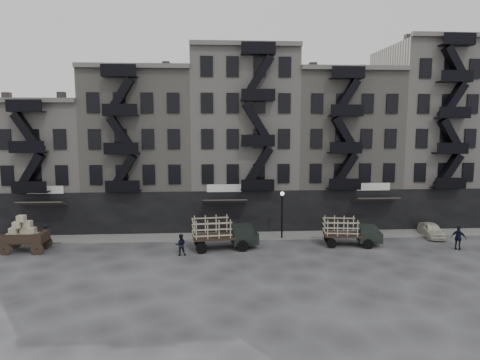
{
  "coord_description": "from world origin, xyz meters",
  "views": [
    {
      "loc": [
        -3.15,
        -33.9,
        10.07
      ],
      "look_at": [
        -0.61,
        4.0,
        5.15
      ],
      "focal_mm": 32.0,
      "sensor_mm": 36.0,
      "label": 1
    }
  ],
  "objects": [
    {
      "name": "policeman",
      "position": [
        16.76,
        -1.49,
        0.98
      ],
      "size": [
        1.17,
        1.11,
        1.95
      ],
      "primitive_type": "imported",
      "rotation": [
        0.0,
        0.0,
        2.42
      ],
      "color": "black",
      "rests_on": "ground"
    },
    {
      "name": "lamp_post",
      "position": [
        3.0,
        2.6,
        2.78
      ],
      "size": [
        0.36,
        0.36,
        4.28
      ],
      "color": "black",
      "rests_on": "ground"
    },
    {
      "name": "wagon",
      "position": [
        -18.1,
        0.29,
        1.7
      ],
      "size": [
        3.57,
        2.0,
        2.98
      ],
      "rotation": [
        0.0,
        0.0,
        -0.03
      ],
      "color": "black",
      "rests_on": "ground"
    },
    {
      "name": "building_center",
      "position": [
        -0.0,
        9.82,
        8.5
      ],
      "size": [
        10.0,
        11.35,
        18.2
      ],
      "color": "#A49F96",
      "rests_on": "ground"
    },
    {
      "name": "sidewalk",
      "position": [
        0.0,
        3.75,
        0.07
      ],
      "size": [
        55.0,
        2.5,
        0.15
      ],
      "primitive_type": "cube",
      "color": "slate",
      "rests_on": "ground"
    },
    {
      "name": "ground",
      "position": [
        0.0,
        0.0,
        0.0
      ],
      "size": [
        140.0,
        140.0,
        0.0
      ],
      "primitive_type": "plane",
      "color": "#38383A",
      "rests_on": "ground"
    },
    {
      "name": "car_east",
      "position": [
        16.63,
        2.5,
        0.65
      ],
      "size": [
        2.02,
        3.96,
        1.29
      ],
      "primitive_type": "imported",
      "rotation": [
        0.0,
        0.0,
        -0.14
      ],
      "color": "beige",
      "rests_on": "ground"
    },
    {
      "name": "pedestrian_west",
      "position": [
        -16.82,
        1.57,
        0.95
      ],
      "size": [
        0.71,
        0.82,
        1.9
      ],
      "primitive_type": "imported",
      "rotation": [
        0.0,
        0.0,
        1.13
      ],
      "color": "black",
      "rests_on": "ground"
    },
    {
      "name": "building_west",
      "position": [
        -20.0,
        9.83,
        6.0
      ],
      "size": [
        10.0,
        11.35,
        13.2
      ],
      "color": "#A49F96",
      "rests_on": "ground"
    },
    {
      "name": "stake_truck_east",
      "position": [
        8.4,
        0.27,
        1.35
      ],
      "size": [
        4.91,
        2.48,
        2.37
      ],
      "rotation": [
        0.0,
        0.0,
        -0.14
      ],
      "color": "black",
      "rests_on": "ground"
    },
    {
      "name": "building_mideast",
      "position": [
        10.0,
        9.83,
        7.5
      ],
      "size": [
        10.0,
        11.35,
        16.2
      ],
      "color": "gray",
      "rests_on": "ground"
    },
    {
      "name": "pedestrian_mid",
      "position": [
        -5.58,
        -1.49,
        0.85
      ],
      "size": [
        0.87,
        0.7,
        1.69
      ],
      "primitive_type": "imported",
      "rotation": [
        0.0,
        0.0,
        3.21
      ],
      "color": "black",
      "rests_on": "ground"
    },
    {
      "name": "stake_truck_west",
      "position": [
        -2.26,
        0.02,
        1.51
      ],
      "size": [
        5.45,
        2.65,
        2.65
      ],
      "rotation": [
        0.0,
        0.0,
        0.11
      ],
      "color": "black",
      "rests_on": "ground"
    },
    {
      "name": "building_midwest",
      "position": [
        -10.0,
        9.83,
        7.5
      ],
      "size": [
        10.0,
        11.35,
        16.2
      ],
      "color": "gray",
      "rests_on": "ground"
    },
    {
      "name": "building_east",
      "position": [
        20.0,
        9.82,
        9.0
      ],
      "size": [
        10.0,
        11.35,
        19.2
      ],
      "color": "#A49F96",
      "rests_on": "ground"
    }
  ]
}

